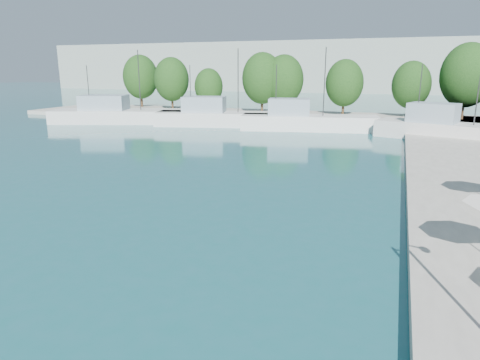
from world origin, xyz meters
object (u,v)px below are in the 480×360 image
at_px(trawler_01, 123,115).
at_px(trawler_04, 451,130).
at_px(trawler_03, 305,121).
at_px(trawler_02, 221,118).

relative_size(trawler_01, trawler_04, 1.27).
bearing_deg(trawler_03, trawler_01, 171.76).
bearing_deg(trawler_01, trawler_02, -11.99).
height_order(trawler_02, trawler_04, same).
distance_m(trawler_03, trawler_04, 16.21).
bearing_deg(trawler_04, trawler_02, -167.74).
height_order(trawler_01, trawler_02, same).
distance_m(trawler_01, trawler_03, 25.50).
xyz_separation_m(trawler_01, trawler_03, (25.45, 1.54, 0.00)).
distance_m(trawler_02, trawler_03, 11.31).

